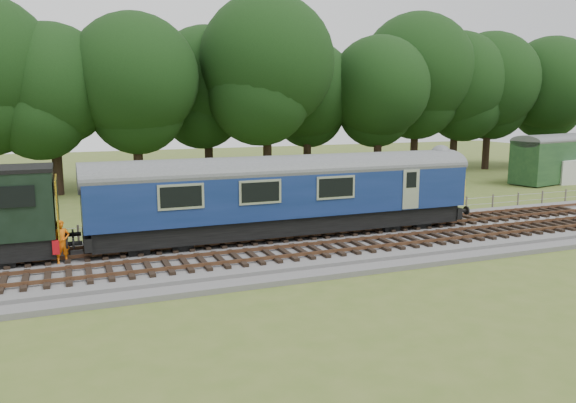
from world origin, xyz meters
name	(u,v)px	position (x,y,z in m)	size (l,w,h in m)	color
ground	(316,249)	(0.00, 0.00, 0.00)	(120.00, 120.00, 0.00)	#4A5E22
ballast	(316,245)	(0.00, 0.00, 0.17)	(70.00, 7.00, 0.35)	#4C4C4F
track_north	(304,233)	(0.00, 1.40, 0.42)	(67.20, 2.40, 0.21)	black
track_south	(332,248)	(0.00, -1.60, 0.42)	(67.20, 2.40, 0.21)	black
fence	(281,229)	(0.00, 4.50, 0.00)	(64.00, 0.12, 1.00)	#6B6054
tree_line	(204,185)	(0.00, 22.00, 0.00)	(70.00, 8.00, 18.00)	black
dmu_railcar	(287,189)	(-0.85, 1.40, 2.61)	(18.05, 2.86, 3.88)	black
worker	(62,242)	(-10.66, 0.44, 1.20)	(0.62, 0.41, 1.70)	orange
shed	(418,170)	(15.56, 14.71, 1.37)	(3.61, 3.61, 2.69)	#19371D
caravan	(575,171)	(28.86, 11.70, 0.98)	(4.02, 1.96, 1.96)	beige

